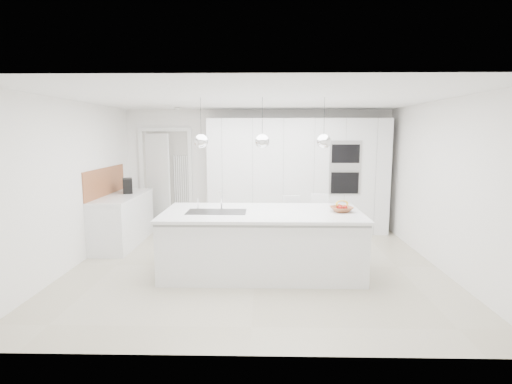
{
  "coord_description": "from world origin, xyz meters",
  "views": [
    {
      "loc": [
        0.13,
        -5.88,
        2.01
      ],
      "look_at": [
        0.0,
        0.3,
        1.1
      ],
      "focal_mm": 28.0,
      "sensor_mm": 36.0,
      "label": 1
    }
  ],
  "objects_px": {
    "island_base": "(262,244)",
    "bar_stool_right": "(320,225)",
    "bar_stool_left": "(291,226)",
    "fruit_bowl": "(341,209)",
    "espresso_machine": "(128,186)"
  },
  "relations": [
    {
      "from": "island_base",
      "to": "bar_stool_right",
      "type": "xyz_separation_m",
      "value": [
        0.97,
        0.96,
        0.07
      ]
    },
    {
      "from": "island_base",
      "to": "bar_stool_left",
      "type": "distance_m",
      "value": 1.02
    },
    {
      "from": "fruit_bowl",
      "to": "bar_stool_right",
      "type": "xyz_separation_m",
      "value": [
        -0.16,
        0.92,
        -0.44
      ]
    },
    {
      "from": "island_base",
      "to": "bar_stool_left",
      "type": "height_order",
      "value": "bar_stool_left"
    },
    {
      "from": "island_base",
      "to": "espresso_machine",
      "type": "xyz_separation_m",
      "value": [
        -2.53,
        1.76,
        0.61
      ]
    },
    {
      "from": "island_base",
      "to": "fruit_bowl",
      "type": "xyz_separation_m",
      "value": [
        1.13,
        0.04,
        0.51
      ]
    },
    {
      "from": "fruit_bowl",
      "to": "espresso_machine",
      "type": "height_order",
      "value": "espresso_machine"
    },
    {
      "from": "espresso_machine",
      "to": "island_base",
      "type": "bearing_deg",
      "value": -55.01
    },
    {
      "from": "fruit_bowl",
      "to": "bar_stool_right",
      "type": "bearing_deg",
      "value": 99.92
    },
    {
      "from": "espresso_machine",
      "to": "bar_stool_left",
      "type": "bearing_deg",
      "value": -36.07
    },
    {
      "from": "island_base",
      "to": "espresso_machine",
      "type": "bearing_deg",
      "value": 145.19
    },
    {
      "from": "bar_stool_left",
      "to": "espresso_machine",
      "type": "bearing_deg",
      "value": 148.62
    },
    {
      "from": "fruit_bowl",
      "to": "bar_stool_left",
      "type": "bearing_deg",
      "value": 127.19
    },
    {
      "from": "fruit_bowl",
      "to": "espresso_machine",
      "type": "distance_m",
      "value": 4.05
    },
    {
      "from": "fruit_bowl",
      "to": "espresso_machine",
      "type": "xyz_separation_m",
      "value": [
        -3.66,
        1.71,
        0.1
      ]
    }
  ]
}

